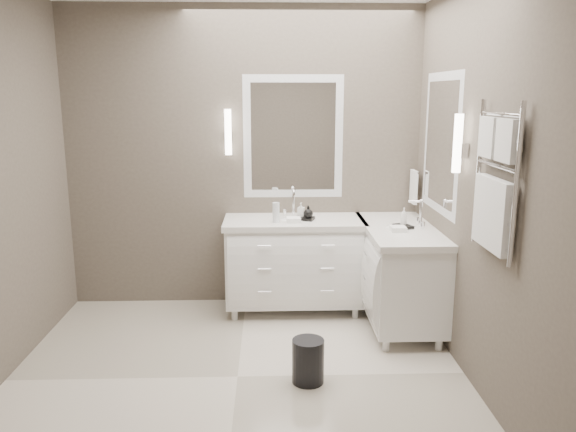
{
  "coord_description": "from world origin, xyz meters",
  "views": [
    {
      "loc": [
        0.23,
        -3.6,
        1.94
      ],
      "look_at": [
        0.38,
        0.7,
        0.99
      ],
      "focal_mm": 35.0,
      "sensor_mm": 36.0,
      "label": 1
    }
  ],
  "objects_px": {
    "waste_bin": "(308,361)",
    "vanity_right": "(399,269)",
    "towel_ladder": "(495,188)",
    "vanity_back": "(294,259)"
  },
  "relations": [
    {
      "from": "vanity_back",
      "to": "vanity_right",
      "type": "bearing_deg",
      "value": -20.38
    },
    {
      "from": "vanity_back",
      "to": "waste_bin",
      "type": "bearing_deg",
      "value": -88.39
    },
    {
      "from": "vanity_right",
      "to": "towel_ladder",
      "type": "relative_size",
      "value": 1.38
    },
    {
      "from": "vanity_right",
      "to": "waste_bin",
      "type": "distance_m",
      "value": 1.34
    },
    {
      "from": "vanity_right",
      "to": "vanity_back",
      "type": "bearing_deg",
      "value": 159.62
    },
    {
      "from": "vanity_right",
      "to": "towel_ladder",
      "type": "bearing_deg",
      "value": -80.16
    },
    {
      "from": "vanity_right",
      "to": "towel_ladder",
      "type": "distance_m",
      "value": 1.6
    },
    {
      "from": "vanity_back",
      "to": "waste_bin",
      "type": "relative_size",
      "value": 4.05
    },
    {
      "from": "towel_ladder",
      "to": "waste_bin",
      "type": "bearing_deg",
      "value": 163.55
    },
    {
      "from": "waste_bin",
      "to": "vanity_right",
      "type": "bearing_deg",
      "value": 49.63
    }
  ]
}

